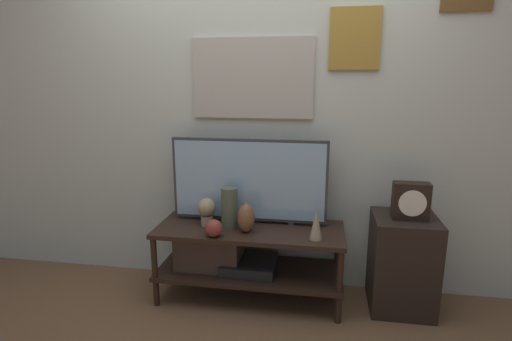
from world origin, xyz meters
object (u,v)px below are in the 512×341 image
object	(u,v)px
mantel_clock	(411,201)
vase_round_glass	(214,228)
vase_urn_stoneware	(246,218)
decorative_bust	(207,210)
vase_slim_bronze	(316,224)
vase_tall_ceramic	(229,208)
television	(249,180)

from	to	relation	value
mantel_clock	vase_round_glass	bearing A→B (deg)	-170.48
vase_urn_stoneware	decorative_bust	size ratio (longest dim) A/B	1.01
vase_slim_bronze	vase_round_glass	bearing A→B (deg)	-174.38
vase_urn_stoneware	decorative_bust	bearing A→B (deg)	164.27
vase_slim_bronze	vase_tall_ceramic	xyz separation A→B (m)	(-0.58, 0.11, 0.04)
television	mantel_clock	bearing A→B (deg)	-4.87
vase_slim_bronze	decorative_bust	xyz separation A→B (m)	(-0.74, 0.13, 0.01)
television	vase_slim_bronze	size ratio (longest dim) A/B	5.38
vase_round_glass	vase_tall_ceramic	xyz separation A→B (m)	(0.06, 0.18, 0.08)
vase_slim_bronze	vase_urn_stoneware	world-z (taller)	vase_slim_bronze
vase_slim_bronze	vase_urn_stoneware	size ratio (longest dim) A/B	1.03
vase_round_glass	vase_tall_ceramic	world-z (taller)	vase_tall_ceramic
vase_tall_ceramic	decorative_bust	xyz separation A→B (m)	(-0.16, 0.01, -0.03)
television	vase_urn_stoneware	size ratio (longest dim) A/B	5.56
television	vase_urn_stoneware	distance (m)	0.28
television	vase_urn_stoneware	world-z (taller)	television
vase_slim_bronze	vase_urn_stoneware	xyz separation A→B (m)	(-0.45, 0.05, -0.00)
vase_tall_ceramic	mantel_clock	xyz separation A→B (m)	(1.16, 0.03, 0.10)
vase_round_glass	vase_tall_ceramic	size ratio (longest dim) A/B	0.41
television	vase_round_glass	bearing A→B (deg)	-120.66
vase_round_glass	mantel_clock	bearing A→B (deg)	9.52
television	mantel_clock	distance (m)	1.05
television	vase_tall_ceramic	size ratio (longest dim) A/B	3.87
mantel_clock	vase_slim_bronze	bearing A→B (deg)	-166.26
vase_slim_bronze	vase_urn_stoneware	bearing A→B (deg)	174.32
television	vase_round_glass	size ratio (longest dim) A/B	9.51
television	vase_slim_bronze	xyz separation A→B (m)	(0.47, -0.23, -0.20)
vase_slim_bronze	vase_urn_stoneware	distance (m)	0.45
vase_round_glass	mantel_clock	size ratio (longest dim) A/B	0.48
vase_slim_bronze	mantel_clock	bearing A→B (deg)	13.74
television	vase_tall_ceramic	xyz separation A→B (m)	(-0.11, -0.12, -0.17)
vase_urn_stoneware	vase_tall_ceramic	distance (m)	0.15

